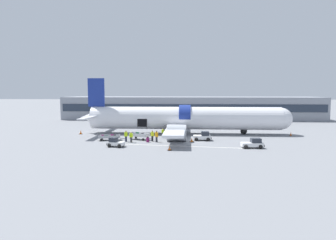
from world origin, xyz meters
The scene contains 19 objects.
ground_plane centered at (0.00, 0.00, 0.00)m, with size 500.00×500.00×0.00m, color slate.
apron_marking_line centered at (-1.83, -5.43, 0.00)m, with size 20.40×2.68×0.01m.
terminal_strip centered at (0.00, 37.88, 3.10)m, with size 70.66×13.34×6.19m.
airplane centered at (-1.83, 7.11, 2.79)m, with size 38.58×31.28×10.14m.
baggage_tug_lead centered at (-10.88, -6.64, 0.55)m, with size 2.54×2.00×1.30m.
baggage_tug_mid centered at (1.56, -0.18, 0.62)m, with size 2.80×2.03×1.42m.
baggage_tug_rear centered at (8.11, -6.18, 0.59)m, with size 3.08×1.94×1.36m.
baggage_cart_loading centered at (-8.54, -0.07, 0.57)m, with size 4.07×2.58×1.15m.
baggage_cart_queued centered at (-13.18, -1.02, 0.46)m, with size 4.37×2.36×0.91m.
ground_crew_loader_a centered at (-9.39, -2.86, 0.87)m, with size 0.53×0.52×1.66m.
ground_crew_loader_b centered at (-10.32, -2.20, 0.90)m, with size 0.55×0.55×1.72m.
ground_crew_driver centered at (-6.31, -1.55, 0.89)m, with size 0.59×0.48×1.70m.
ground_crew_supervisor centered at (-5.03, 2.49, 0.81)m, with size 0.50×0.50×1.55m.
ground_crew_helper centered at (-5.56, -2.36, 0.93)m, with size 0.56×0.56×1.77m.
suitcase_on_tarmac_upright centered at (-6.92, -2.41, 0.35)m, with size 0.47×0.36×0.82m.
safety_cone_nose centered at (17.15, 5.89, 0.31)m, with size 0.44×0.44×0.66m.
safety_cone_engine_left centered at (-3.18, -8.54, 0.25)m, with size 0.54×0.54×0.55m.
safety_cone_wingtip centered at (-0.20, -1.68, 0.26)m, with size 0.64×0.64×0.57m.
safety_cone_tail centered at (-20.24, 5.33, 0.34)m, with size 0.61×0.61×0.72m.
Camera 1 is at (-0.73, -47.24, 7.69)m, focal length 32.00 mm.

